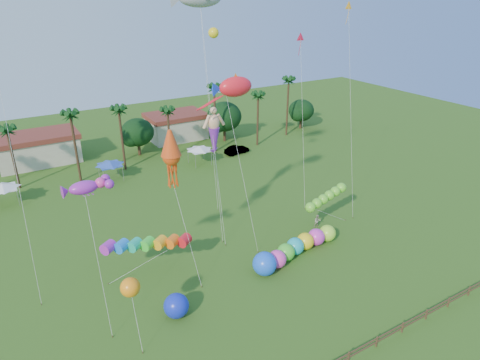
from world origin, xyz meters
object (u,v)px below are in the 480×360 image
car_b (237,150)px  caterpillar_inflatable (293,249)px  spectator_b (317,221)px  blue_ball (176,306)px

car_b → caterpillar_inflatable: size_ratio=0.37×
spectator_b → caterpillar_inflatable: bearing=-132.2°
car_b → blue_ball: (-24.63, -31.64, 0.37)m
spectator_b → blue_ball: size_ratio=0.74×
car_b → caterpillar_inflatable: bearing=153.9°
spectator_b → blue_ball: bearing=-146.2°
car_b → blue_ball: bearing=135.8°
car_b → spectator_b: size_ratio=2.70×
blue_ball → caterpillar_inflatable: bearing=7.9°
car_b → caterpillar_inflatable: (-10.67, -29.71, 0.29)m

